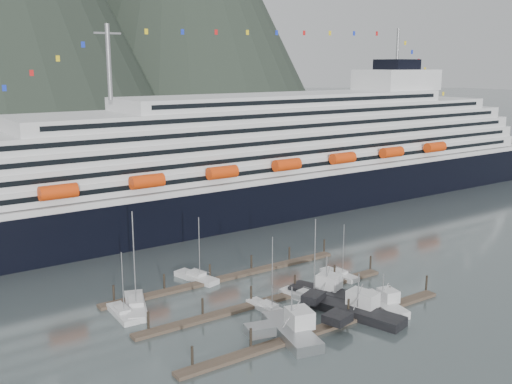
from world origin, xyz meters
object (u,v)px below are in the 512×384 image
Objects in this scene: sailboat_e at (136,306)px; trawler_b at (290,330)px; sailboat_a at (122,314)px; sailboat_f at (196,278)px; trawler_e at (326,293)px; sailboat_b at (268,309)px; sailboat_d at (309,298)px; cruise_ship at (261,165)px; trawler_d at (382,303)px; sailboat_h at (339,275)px; trawler_c at (357,311)px.

sailboat_e is 1.26× the size of trawler_b.
sailboat_f reaches higher than sailboat_a.
trawler_b is 1.04× the size of trawler_e.
sailboat_b is 0.88× the size of sailboat_d.
sailboat_b is at bearing -107.22° from sailboat_e.
sailboat_a is at bearing -142.56° from cruise_ship.
sailboat_f is at bearing 45.15° from trawler_d.
sailboat_e is at bearing -60.74° from sailboat_a.
trawler_e is at bearing -97.16° from sailboat_e.
sailboat_h reaches higher than trawler_c.
sailboat_b is 0.82× the size of trawler_c.
trawler_b is at bearing -127.50° from sailboat_e.
sailboat_b is 10.76m from trawler_e.
sailboat_d is 3.03m from trawler_e.
trawler_c is (-27.77, -64.42, -11.09)m from cruise_ship.
trawler_e is at bearing -160.81° from sailboat_f.
sailboat_e is at bearing 35.34° from trawler_c.
sailboat_a is 1.04× the size of sailboat_h.
trawler_e is (10.66, -1.32, 0.58)m from sailboat_b.
sailboat_b is at bearing 30.87° from trawler_c.
sailboat_h is (39.04, -6.28, -0.01)m from sailboat_a.
sailboat_h reaches higher than trawler_d.
sailboat_e is at bearing 74.26° from sailboat_h.
trawler_c is at bearing 142.15° from sailboat_h.
trawler_c is at bearing -139.27° from sailboat_b.
sailboat_h is (21.97, -13.61, -0.03)m from sailboat_f.
sailboat_e reaches higher than trawler_b.
sailboat_f reaches higher than trawler_c.
sailboat_e is (-16.71, 12.60, 0.06)m from sailboat_b.
sailboat_a is 32.68m from trawler_e.
sailboat_b is 1.16× the size of trawler_d.
sailboat_e is at bearing 98.43° from sailboat_f.
cruise_ship reaches higher than trawler_b.
sailboat_a is 22.51m from sailboat_b.
trawler_d is (18.09, -0.31, -0.18)m from trawler_b.
sailboat_d is 21.56m from sailboat_f.
sailboat_b is 7.83m from sailboat_d.
sailboat_f is 33.10m from trawler_d.
trawler_b is (-22.32, -14.01, 0.62)m from sailboat_h.
sailboat_b is at bearing 173.28° from sailboat_f.
sailboat_d is at bearing -118.23° from cruise_ship.
trawler_c is (29.26, -20.76, 0.56)m from sailboat_a.
sailboat_d is at bearing -97.91° from sailboat_b.
trawler_b is (-40.30, -63.95, -11.03)m from cruise_ship.
sailboat_a is at bearing 53.41° from trawler_b.
trawler_c is (12.54, -0.47, -0.06)m from trawler_b.
sailboat_a is 0.71× the size of trawler_c.
cruise_ship is at bearing -39.70° from sailboat_d.
cruise_ship is 69.73m from sailboat_e.
sailboat_e is 1.53× the size of trawler_d.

